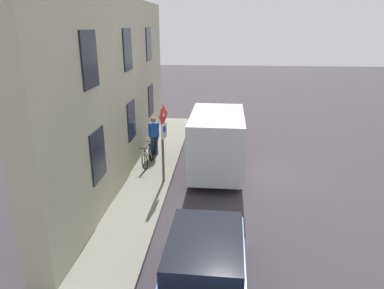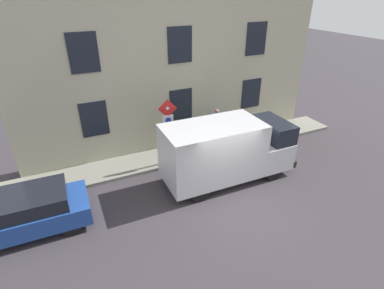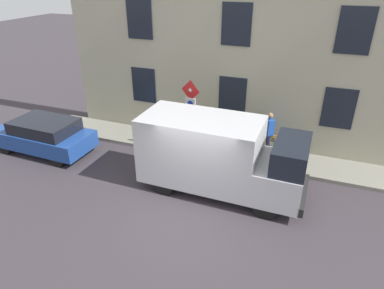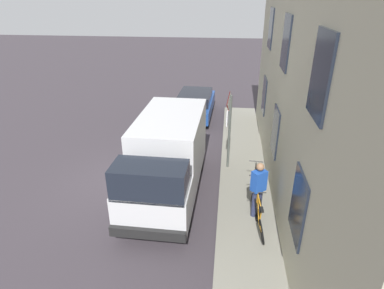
{
  "view_description": "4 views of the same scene",
  "coord_description": "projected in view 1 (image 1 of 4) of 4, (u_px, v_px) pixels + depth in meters",
  "views": [
    {
      "loc": [
        1.23,
        13.2,
        5.71
      ],
      "look_at": [
        2.3,
        0.4,
        1.35
      ],
      "focal_mm": 33.17,
      "sensor_mm": 36.0,
      "label": 1
    },
    {
      "loc": [
        -7.4,
        5.15,
        7.06
      ],
      "look_at": [
        2.5,
        0.48,
        1.24
      ],
      "focal_mm": 28.08,
      "sensor_mm": 36.0,
      "label": 2
    },
    {
      "loc": [
        -7.82,
        -2.99,
        6.62
      ],
      "look_at": [
        2.31,
        0.81,
        0.99
      ],
      "focal_mm": 31.77,
      "sensor_mm": 36.0,
      "label": 3
    },
    {
      "loc": [
        3.17,
        -9.53,
        6.11
      ],
      "look_at": [
        2.01,
        0.71,
        1.22
      ],
      "focal_mm": 30.22,
      "sensor_mm": 36.0,
      "label": 4
    }
  ],
  "objects": [
    {
      "name": "delivery_van",
      "position": [
        217.0,
        139.0,
        14.3
      ],
      "size": [
        2.09,
        5.36,
        2.5
      ],
      "rotation": [
        0.0,
        0.0,
        4.7
      ],
      "color": "silver",
      "rests_on": "ground_plane"
    },
    {
      "name": "bicycle_black",
      "position": [
        148.0,
        156.0,
        14.72
      ],
      "size": [
        0.46,
        1.72,
        0.89
      ],
      "rotation": [
        0.0,
        0.0,
        1.49
      ],
      "color": "black",
      "rests_on": "sidewalk_slab"
    },
    {
      "name": "bicycle_orange",
      "position": [
        156.0,
        142.0,
        16.47
      ],
      "size": [
        0.46,
        1.72,
        0.89
      ],
      "rotation": [
        0.0,
        0.0,
        1.64
      ],
      "color": "black",
      "rests_on": "sidewalk_slab"
    },
    {
      "name": "pedestrian",
      "position": [
        154.0,
        135.0,
        15.7
      ],
      "size": [
        0.48,
        0.45,
        1.72
      ],
      "rotation": [
        0.0,
        0.0,
        5.36
      ],
      "color": "#262B47",
      "rests_on": "sidewalk_slab"
    },
    {
      "name": "sign_post_stacked",
      "position": [
        163.0,
        133.0,
        12.65
      ],
      "size": [
        0.2,
        0.55,
        2.81
      ],
      "color": "#474C47",
      "rests_on": "sidewalk_slab"
    },
    {
      "name": "building_facade",
      "position": [
        120.0,
        89.0,
        13.51
      ],
      "size": [
        0.75,
        14.26,
        6.71
      ],
      "color": "#ADA88C",
      "rests_on": "ground_plane"
    },
    {
      "name": "bicycle_blue",
      "position": [
        153.0,
        149.0,
        15.59
      ],
      "size": [
        0.46,
        1.71,
        0.89
      ],
      "rotation": [
        0.0,
        0.0,
        1.6
      ],
      "color": "black",
      "rests_on": "sidewalk_slab"
    },
    {
      "name": "ground_plane",
      "position": [
        250.0,
        175.0,
        14.19
      ],
      "size": [
        80.0,
        80.0,
        0.0
      ],
      "primitive_type": "plane",
      "color": "#383237"
    },
    {
      "name": "parked_hatchback",
      "position": [
        204.0,
        267.0,
        7.65
      ],
      "size": [
        1.85,
        4.04,
        1.38
      ],
      "rotation": [
        0.0,
        0.0,
        1.54
      ],
      "color": "navy",
      "rests_on": "ground_plane"
    },
    {
      "name": "sidewalk_slab",
      "position": [
        154.0,
        170.0,
        14.47
      ],
      "size": [
        1.69,
        16.26,
        0.14
      ],
      "primitive_type": "cube",
      "color": "gray",
      "rests_on": "ground_plane"
    }
  ]
}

